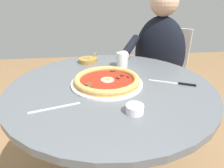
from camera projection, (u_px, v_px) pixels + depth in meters
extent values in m
cylinder|color=#565B60|center=(111.00, 85.00, 0.88)|extent=(0.95, 0.95, 0.03)
cylinder|color=#4E5257|center=(111.00, 143.00, 1.04)|extent=(0.09, 0.09, 0.70)
cylinder|color=white|center=(107.00, 83.00, 0.86)|extent=(0.33, 0.33, 0.01)
cylinder|color=tan|center=(107.00, 81.00, 0.86)|extent=(0.31, 0.31, 0.01)
torus|color=tan|center=(107.00, 79.00, 0.85)|extent=(0.31, 0.31, 0.03)
cylinder|color=#A82314|center=(107.00, 80.00, 0.86)|extent=(0.29, 0.29, 0.00)
cylinder|color=white|center=(107.00, 80.00, 0.85)|extent=(0.06, 0.06, 0.00)
ellipsoid|color=yellow|center=(107.00, 79.00, 0.85)|extent=(0.03, 0.03, 0.02)
ellipsoid|color=brown|center=(128.00, 76.00, 0.88)|extent=(0.02, 0.02, 0.01)
ellipsoid|color=#4C2D19|center=(123.00, 75.00, 0.90)|extent=(0.03, 0.03, 0.01)
ellipsoid|color=brown|center=(118.00, 77.00, 0.87)|extent=(0.03, 0.03, 0.01)
ellipsoid|color=brown|center=(89.00, 86.00, 0.78)|extent=(0.04, 0.03, 0.01)
ellipsoid|color=brown|center=(88.00, 84.00, 0.80)|extent=(0.04, 0.04, 0.01)
ellipsoid|color=#4C2D19|center=(113.00, 71.00, 0.95)|extent=(0.03, 0.03, 0.01)
ellipsoid|color=#2D6B28|center=(122.00, 72.00, 0.94)|extent=(0.01, 0.01, 0.00)
ellipsoid|color=#2D6B28|center=(118.00, 83.00, 0.82)|extent=(0.01, 0.01, 0.00)
ellipsoid|color=#2D6B28|center=(122.00, 87.00, 0.78)|extent=(0.01, 0.01, 0.00)
cylinder|color=silver|center=(122.00, 60.00, 1.07)|extent=(0.07, 0.07, 0.08)
cylinder|color=silver|center=(122.00, 64.00, 1.08)|extent=(0.06, 0.06, 0.03)
cube|color=silver|center=(163.00, 82.00, 0.88)|extent=(0.07, 0.13, 0.00)
cube|color=black|center=(187.00, 84.00, 0.85)|extent=(0.04, 0.07, 0.01)
cylinder|color=white|center=(135.00, 109.00, 0.64)|extent=(0.06, 0.06, 0.03)
cylinder|color=olive|center=(135.00, 107.00, 0.64)|extent=(0.05, 0.05, 0.01)
cylinder|color=olive|center=(88.00, 60.00, 1.15)|extent=(0.11, 0.11, 0.03)
torus|color=olive|center=(96.00, 55.00, 1.18)|extent=(0.03, 0.03, 0.03)
ellipsoid|color=#516B2D|center=(89.00, 60.00, 1.13)|extent=(0.02, 0.02, 0.02)
ellipsoid|color=#516B2D|center=(85.00, 59.00, 1.15)|extent=(0.02, 0.02, 0.02)
ellipsoid|color=#516B2D|center=(88.00, 59.00, 1.15)|extent=(0.02, 0.02, 0.02)
ellipsoid|color=#516B2D|center=(87.00, 59.00, 1.15)|extent=(0.02, 0.02, 0.02)
cube|color=#BCBCC1|center=(55.00, 108.00, 0.67)|extent=(0.06, 0.18, 0.00)
cube|color=#282833|center=(153.00, 109.00, 1.62)|extent=(0.43, 0.44, 0.45)
ellipsoid|color=black|center=(159.00, 54.00, 1.40)|extent=(0.41, 0.44, 0.55)
sphere|color=tan|center=(164.00, 2.00, 1.25)|extent=(0.19, 0.19, 0.19)
cylinder|color=black|center=(130.00, 47.00, 1.28)|extent=(0.25, 0.19, 0.14)
sphere|color=tan|center=(124.00, 56.00, 1.22)|extent=(0.07, 0.07, 0.07)
cube|color=beige|center=(157.00, 85.00, 1.56)|extent=(0.55, 0.55, 0.02)
cube|color=beige|center=(167.00, 54.00, 1.61)|extent=(0.24, 0.29, 0.44)
cylinder|color=#B7B2A8|center=(128.00, 111.00, 1.61)|extent=(0.02, 0.02, 0.44)
cylinder|color=#B7B2A8|center=(168.00, 124.00, 1.44)|extent=(0.02, 0.02, 0.44)
cylinder|color=#B7B2A8|center=(144.00, 95.00, 1.88)|extent=(0.02, 0.02, 0.44)
cylinder|color=#B7B2A8|center=(179.00, 104.00, 1.71)|extent=(0.02, 0.02, 0.44)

